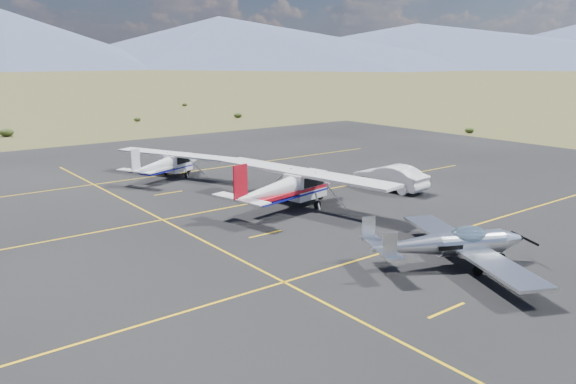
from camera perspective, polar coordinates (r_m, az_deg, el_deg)
name	(u,v)px	position (r m, az deg, el deg)	size (l,w,h in m)	color
ground	(423,264)	(25.03, 13.55, -7.09)	(1600.00, 1600.00, 0.00)	#383D1C
apron	(317,226)	(29.64, 3.01, -3.46)	(72.00, 72.00, 0.02)	black
aircraft_low_wing	(452,244)	(24.76, 16.36, -5.07)	(7.19, 9.23, 2.07)	silver
aircraft_cessna	(289,186)	(32.43, 0.11, 0.65)	(7.89, 12.66, 3.20)	silver
aircraft_plain	(167,163)	(41.73, -12.18, 2.90)	(7.52, 10.00, 2.62)	white
sedan	(390,177)	(38.03, 10.33, 1.48)	(1.78, 5.10, 1.68)	white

